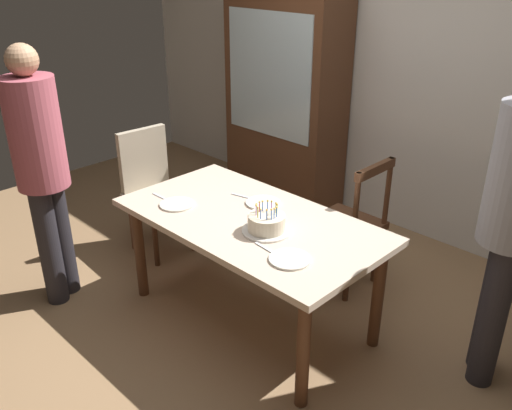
# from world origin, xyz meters

# --- Properties ---
(ground) EXTENTS (6.40, 6.40, 0.00)m
(ground) POSITION_xyz_m (0.00, 0.00, 0.00)
(ground) COLOR #93704C
(back_wall) EXTENTS (6.40, 0.10, 2.60)m
(back_wall) POSITION_xyz_m (0.00, 1.85, 1.30)
(back_wall) COLOR beige
(back_wall) RESTS_ON ground
(dining_table) EXTENTS (1.63, 0.87, 0.73)m
(dining_table) POSITION_xyz_m (0.00, 0.00, 0.64)
(dining_table) COLOR beige
(dining_table) RESTS_ON ground
(birthday_cake) EXTENTS (0.28, 0.28, 0.17)m
(birthday_cake) POSITION_xyz_m (0.19, -0.06, 0.77)
(birthday_cake) COLOR silver
(birthday_cake) RESTS_ON dining_table
(plate_near_celebrant) EXTENTS (0.22, 0.22, 0.01)m
(plate_near_celebrant) POSITION_xyz_m (-0.45, -0.20, 0.73)
(plate_near_celebrant) COLOR silver
(plate_near_celebrant) RESTS_ON dining_table
(plate_far_side) EXTENTS (0.22, 0.22, 0.01)m
(plate_far_side) POSITION_xyz_m (-0.08, 0.20, 0.73)
(plate_far_side) COLOR silver
(plate_far_side) RESTS_ON dining_table
(plate_near_guest) EXTENTS (0.22, 0.22, 0.01)m
(plate_near_guest) POSITION_xyz_m (0.49, -0.20, 0.73)
(plate_near_guest) COLOR silver
(plate_near_guest) RESTS_ON dining_table
(fork_near_celebrant) EXTENTS (0.18, 0.02, 0.01)m
(fork_near_celebrant) POSITION_xyz_m (-0.61, -0.20, 0.73)
(fork_near_celebrant) COLOR silver
(fork_near_celebrant) RESTS_ON dining_table
(fork_far_side) EXTENTS (0.18, 0.06, 0.01)m
(fork_far_side) POSITION_xyz_m (-0.24, 0.18, 0.73)
(fork_far_side) COLOR silver
(fork_far_side) RESTS_ON dining_table
(fork_near_guest) EXTENTS (0.18, 0.03, 0.01)m
(fork_near_guest) POSITION_xyz_m (0.33, -0.20, 0.73)
(fork_near_guest) COLOR silver
(fork_near_guest) RESTS_ON dining_table
(chair_spindle_back) EXTENTS (0.44, 0.44, 0.95)m
(chair_spindle_back) POSITION_xyz_m (0.19, 0.76, 0.46)
(chair_spindle_back) COLOR #56331E
(chair_spindle_back) RESTS_ON ground
(chair_upholstered) EXTENTS (0.47, 0.47, 0.95)m
(chair_upholstered) POSITION_xyz_m (-1.20, 0.14, 0.53)
(chair_upholstered) COLOR tan
(chair_upholstered) RESTS_ON ground
(person_celebrant) EXTENTS (0.32, 0.32, 1.70)m
(person_celebrant) POSITION_xyz_m (-1.10, -0.73, 0.97)
(person_celebrant) COLOR #262328
(person_celebrant) RESTS_ON ground
(china_cabinet) EXTENTS (1.10, 0.45, 1.90)m
(china_cabinet) POSITION_xyz_m (-1.12, 1.56, 0.95)
(china_cabinet) COLOR #56331E
(china_cabinet) RESTS_ON ground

